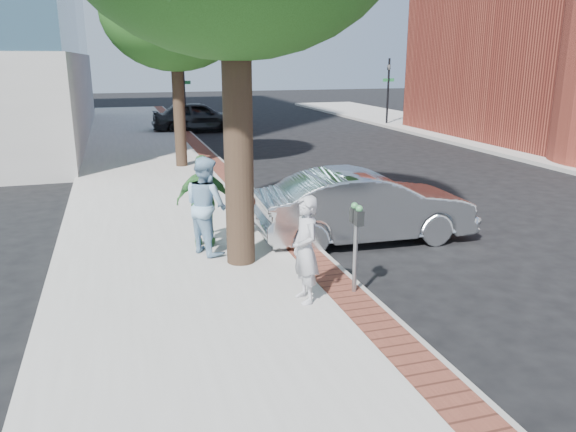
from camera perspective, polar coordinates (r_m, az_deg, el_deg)
name	(u,v)px	position (r m, az deg, el deg)	size (l,w,h in m)	color
ground	(304,306)	(9.05, 1.65, -9.12)	(120.00, 120.00, 0.00)	black
sidewalk	(163,195)	(16.24, -12.55, 2.10)	(5.00, 60.00, 0.15)	#9E9991
brick_strip	(240,187)	(16.53, -4.95, 2.94)	(0.60, 60.00, 0.01)	brown
curb	(251,189)	(16.62, -3.76, 2.75)	(0.10, 60.00, 0.15)	gray
signal_near	(184,89)	(30.02, -10.51, 12.53)	(0.70, 0.15, 3.80)	black
signal_far	(388,86)	(33.44, 10.15, 12.85)	(0.70, 0.15, 3.80)	black
tree_far	(174,11)	(19.94, -11.51, 19.75)	(4.80, 4.80, 7.14)	black
parking_meter	(356,230)	(8.88, 6.93, -1.39)	(0.12, 0.32, 1.47)	gray
person_gray	(305,250)	(8.56, 1.78, -3.44)	(0.61, 0.40, 1.68)	#A5A4A9
person_officer	(206,205)	(10.84, -8.31, 1.09)	(0.92, 0.71, 1.88)	#88B2D3
person_green	(204,201)	(11.24, -8.53, 1.50)	(1.08, 0.45, 1.84)	#3B803A
sedan_silver	(365,206)	(12.06, 7.82, 1.00)	(1.61, 4.63, 1.52)	#B0B3B7
bg_car	(198,116)	(30.65, -9.16, 9.95)	(1.92, 4.77, 1.63)	black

